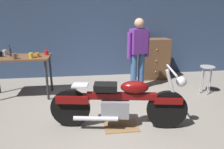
{
  "coord_description": "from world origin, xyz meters",
  "views": [
    {
      "loc": [
        -0.48,
        -3.11,
        1.85
      ],
      "look_at": [
        -0.0,
        0.7,
        0.65
      ],
      "focal_mm": 33.45,
      "sensor_mm": 36.0,
      "label": 1
    }
  ],
  "objects_px": {
    "shop_stool": "(207,72)",
    "mug_yellow_tall": "(31,55)",
    "wooden_dresser": "(154,59)",
    "mug_orange_travel": "(37,55)",
    "mug_black_matte": "(0,54)",
    "motorcycle": "(119,102)",
    "mug_red_diner": "(46,53)",
    "mug_brown_stoneware": "(14,56)",
    "bottle": "(10,52)",
    "mug_white_ceramic": "(5,52)",
    "person_standing": "(138,52)"
  },
  "relations": [
    {
      "from": "shop_stool",
      "to": "mug_yellow_tall",
      "type": "height_order",
      "value": "mug_yellow_tall"
    },
    {
      "from": "wooden_dresser",
      "to": "mug_orange_travel",
      "type": "distance_m",
      "value": 3.04
    },
    {
      "from": "mug_black_matte",
      "to": "mug_yellow_tall",
      "type": "relative_size",
      "value": 1.08
    },
    {
      "from": "motorcycle",
      "to": "shop_stool",
      "type": "bearing_deg",
      "value": 37.79
    },
    {
      "from": "mug_red_diner",
      "to": "shop_stool",
      "type": "bearing_deg",
      "value": -6.94
    },
    {
      "from": "mug_red_diner",
      "to": "motorcycle",
      "type": "bearing_deg",
      "value": -50.07
    },
    {
      "from": "mug_brown_stoneware",
      "to": "bottle",
      "type": "distance_m",
      "value": 0.34
    },
    {
      "from": "motorcycle",
      "to": "mug_brown_stoneware",
      "type": "xyz_separation_m",
      "value": [
        -1.92,
        1.29,
        0.51
      ]
    },
    {
      "from": "mug_white_ceramic",
      "to": "bottle",
      "type": "xyz_separation_m",
      "value": [
        0.15,
        -0.16,
        0.04
      ]
    },
    {
      "from": "mug_black_matte",
      "to": "mug_yellow_tall",
      "type": "height_order",
      "value": "mug_yellow_tall"
    },
    {
      "from": "wooden_dresser",
      "to": "mug_black_matte",
      "type": "xyz_separation_m",
      "value": [
        -3.63,
        -0.84,
        0.4
      ]
    },
    {
      "from": "mug_red_diner",
      "to": "mug_yellow_tall",
      "type": "bearing_deg",
      "value": -133.38
    },
    {
      "from": "mug_yellow_tall",
      "to": "mug_white_ceramic",
      "type": "relative_size",
      "value": 0.95
    },
    {
      "from": "mug_black_matte",
      "to": "mug_white_ceramic",
      "type": "height_order",
      "value": "mug_white_ceramic"
    },
    {
      "from": "mug_yellow_tall",
      "to": "bottle",
      "type": "bearing_deg",
      "value": 154.38
    },
    {
      "from": "wooden_dresser",
      "to": "mug_white_ceramic",
      "type": "distance_m",
      "value": 3.67
    },
    {
      "from": "motorcycle",
      "to": "bottle",
      "type": "height_order",
      "value": "bottle"
    },
    {
      "from": "bottle",
      "to": "motorcycle",
      "type": "bearing_deg",
      "value": -37.1
    },
    {
      "from": "mug_orange_travel",
      "to": "mug_white_ceramic",
      "type": "bearing_deg",
      "value": 157.69
    },
    {
      "from": "shop_stool",
      "to": "mug_orange_travel",
      "type": "distance_m",
      "value": 3.72
    },
    {
      "from": "shop_stool",
      "to": "mug_red_diner",
      "type": "bearing_deg",
      "value": 173.06
    },
    {
      "from": "motorcycle",
      "to": "bottle",
      "type": "distance_m",
      "value": 2.68
    },
    {
      "from": "wooden_dresser",
      "to": "mug_orange_travel",
      "type": "height_order",
      "value": "wooden_dresser"
    },
    {
      "from": "shop_stool",
      "to": "mug_orange_travel",
      "type": "xyz_separation_m",
      "value": [
        -3.69,
        0.25,
        0.45
      ]
    },
    {
      "from": "bottle",
      "to": "wooden_dresser",
      "type": "bearing_deg",
      "value": 13.74
    },
    {
      "from": "mug_black_matte",
      "to": "mug_yellow_tall",
      "type": "bearing_deg",
      "value": -18.89
    },
    {
      "from": "bottle",
      "to": "mug_red_diner",
      "type": "bearing_deg",
      "value": 2.9
    },
    {
      "from": "motorcycle",
      "to": "mug_orange_travel",
      "type": "bearing_deg",
      "value": 145.59
    },
    {
      "from": "mug_black_matte",
      "to": "mug_white_ceramic",
      "type": "xyz_separation_m",
      "value": [
        0.04,
        0.16,
        0.0
      ]
    },
    {
      "from": "mug_yellow_tall",
      "to": "mug_red_diner",
      "type": "xyz_separation_m",
      "value": [
        0.25,
        0.27,
        -0.0
      ]
    },
    {
      "from": "mug_brown_stoneware",
      "to": "motorcycle",
      "type": "bearing_deg",
      "value": -34.01
    },
    {
      "from": "shop_stool",
      "to": "mug_red_diner",
      "type": "height_order",
      "value": "mug_red_diner"
    },
    {
      "from": "shop_stool",
      "to": "mug_black_matte",
      "type": "xyz_separation_m",
      "value": [
        -4.47,
        0.4,
        0.45
      ]
    },
    {
      "from": "mug_brown_stoneware",
      "to": "mug_red_diner",
      "type": "height_order",
      "value": "mug_brown_stoneware"
    },
    {
      "from": "person_standing",
      "to": "mug_red_diner",
      "type": "height_order",
      "value": "person_standing"
    },
    {
      "from": "motorcycle",
      "to": "person_standing",
      "type": "bearing_deg",
      "value": 76.15
    },
    {
      "from": "motorcycle",
      "to": "wooden_dresser",
      "type": "relative_size",
      "value": 1.98
    },
    {
      "from": "person_standing",
      "to": "motorcycle",
      "type": "bearing_deg",
      "value": 49.6
    },
    {
      "from": "mug_black_matte",
      "to": "mug_white_ceramic",
      "type": "relative_size",
      "value": 1.02
    },
    {
      "from": "mug_white_ceramic",
      "to": "wooden_dresser",
      "type": "bearing_deg",
      "value": 10.75
    },
    {
      "from": "mug_black_matte",
      "to": "mug_red_diner",
      "type": "distance_m",
      "value": 0.94
    },
    {
      "from": "wooden_dresser",
      "to": "mug_black_matte",
      "type": "bearing_deg",
      "value": -167.01
    },
    {
      "from": "mug_red_diner",
      "to": "wooden_dresser",
      "type": "bearing_deg",
      "value": 16.57
    },
    {
      "from": "shop_stool",
      "to": "mug_black_matte",
      "type": "relative_size",
      "value": 5.14
    },
    {
      "from": "shop_stool",
      "to": "bottle",
      "type": "xyz_separation_m",
      "value": [
        -4.27,
        0.39,
        0.5
      ]
    },
    {
      "from": "motorcycle",
      "to": "mug_red_diner",
      "type": "distance_m",
      "value": 2.17
    },
    {
      "from": "mug_red_diner",
      "to": "mug_white_ceramic",
      "type": "height_order",
      "value": "mug_white_ceramic"
    },
    {
      "from": "mug_red_diner",
      "to": "person_standing",
      "type": "bearing_deg",
      "value": 0.31
    },
    {
      "from": "mug_red_diner",
      "to": "mug_orange_travel",
      "type": "bearing_deg",
      "value": -129.57
    },
    {
      "from": "person_standing",
      "to": "mug_yellow_tall",
      "type": "height_order",
      "value": "person_standing"
    }
  ]
}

